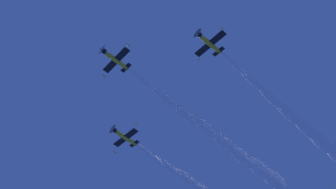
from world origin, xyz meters
The scene contains 5 objects.
airplane_lead centered at (-1.36, -2.24, 72.43)m, with size 6.98×7.53×2.99m.
airplane_left_wingman centered at (-16.56, 8.53, 74.01)m, with size 6.97×7.50×3.06m.
airplane_right_wingman centered at (-10.05, -17.26, 72.01)m, with size 6.99×7.47×2.95m.
smoke_trail_lead centered at (-36.91, -11.97, 75.72)m, with size 48.59×15.58×6.85m.
smoke_trail_left_wingman centered at (-52.37, -1.19, 77.47)m, with size 49.32×15.34×7.10m.
Camera 1 is at (0.25, 24.50, 2.02)m, focal length 40.71 mm.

